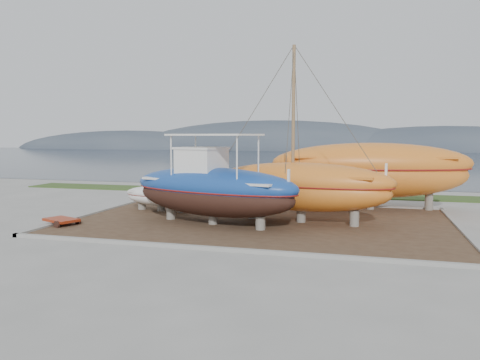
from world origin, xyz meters
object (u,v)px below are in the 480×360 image
(white_dinghy, at_px, (161,199))
(red_trailer, at_px, (61,222))
(orange_sailboat, at_px, (302,135))
(orange_bare_hull, at_px, (371,177))
(blue_caique, at_px, (213,179))

(white_dinghy, height_order, red_trailer, white_dinghy)
(orange_sailboat, distance_m, red_trailer, 12.14)
(white_dinghy, relative_size, orange_bare_hull, 0.40)
(blue_caique, bearing_deg, orange_bare_hull, 58.42)
(orange_bare_hull, xyz_separation_m, red_trailer, (-14.04, -8.73, -1.72))
(orange_sailboat, xyz_separation_m, red_trailer, (-10.81, -3.68, -4.11))
(blue_caique, relative_size, red_trailer, 3.66)
(orange_bare_hull, bearing_deg, white_dinghy, -172.04)
(white_dinghy, xyz_separation_m, orange_sailboat, (8.02, -1.32, 3.56))
(blue_caique, xyz_separation_m, orange_sailboat, (3.95, 1.64, 2.09))
(white_dinghy, relative_size, orange_sailboat, 0.50)
(blue_caique, height_order, red_trailer, blue_caique)
(blue_caique, bearing_deg, orange_sailboat, 37.95)
(orange_sailboat, relative_size, orange_bare_hull, 0.79)
(white_dinghy, distance_m, red_trailer, 5.75)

